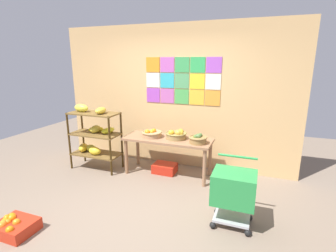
{
  "coord_description": "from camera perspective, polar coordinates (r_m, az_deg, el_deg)",
  "views": [
    {
      "loc": [
        1.59,
        -2.75,
        1.99
      ],
      "look_at": [
        0.21,
        0.95,
        0.98
      ],
      "focal_mm": 27.05,
      "sensor_mm": 36.0,
      "label": 1
    }
  ],
  "objects": [
    {
      "name": "back_wall_with_art",
      "position": [
        4.84,
        1.19,
        6.59
      ],
      "size": [
        4.58,
        0.07,
        2.66
      ],
      "color": "tan",
      "rests_on": "ground"
    },
    {
      "name": "orange_crate_foreground",
      "position": [
        3.72,
        -31.3,
        -18.68
      ],
      "size": [
        0.44,
        0.37,
        0.2
      ],
      "color": "red",
      "rests_on": "ground"
    },
    {
      "name": "produce_crate_under_table",
      "position": [
        4.72,
        -0.73,
        -9.48
      ],
      "size": [
        0.41,
        0.31,
        0.16
      ],
      "primitive_type": "cube",
      "color": "red",
      "rests_on": "ground"
    },
    {
      "name": "display_table",
      "position": [
        4.47,
        -0.04,
        -3.88
      ],
      "size": [
        1.55,
        0.58,
        0.68
      ],
      "color": "#946848",
      "rests_on": "ground"
    },
    {
      "name": "fruit_basket_left",
      "position": [
        4.4,
        1.88,
        -1.97
      ],
      "size": [
        0.37,
        0.37,
        0.18
      ],
      "color": "olive",
      "rests_on": "display_table"
    },
    {
      "name": "fruit_basket_right",
      "position": [
        4.51,
        -3.7,
        -1.71
      ],
      "size": [
        0.36,
        0.36,
        0.15
      ],
      "color": "tan",
      "rests_on": "display_table"
    },
    {
      "name": "banana_shelf_unit",
      "position": [
        4.93,
        -16.38,
        -1.69
      ],
      "size": [
        0.93,
        0.47,
        1.23
      ],
      "color": "#39260C",
      "rests_on": "ground"
    },
    {
      "name": "shopping_cart",
      "position": [
        3.26,
        14.58,
        -13.68
      ],
      "size": [
        0.51,
        0.46,
        0.84
      ],
      "rotation": [
        0.0,
        0.0,
        -0.24
      ],
      "color": "black",
      "rests_on": "ground"
    },
    {
      "name": "fruit_basket_back_left",
      "position": [
        4.19,
        6.75,
        -2.88
      ],
      "size": [
        0.31,
        0.31,
        0.16
      ],
      "color": "olive",
      "rests_on": "display_table"
    },
    {
      "name": "ground",
      "position": [
        3.75,
        -8.47,
        -17.89
      ],
      "size": [
        9.49,
        9.49,
        0.0
      ],
      "primitive_type": "plane",
      "color": "#7B6958"
    }
  ]
}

